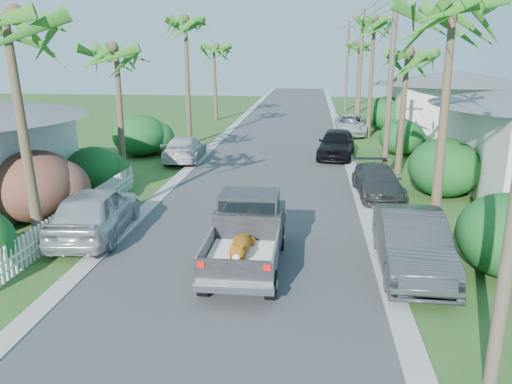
# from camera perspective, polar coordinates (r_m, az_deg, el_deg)

# --- Properties ---
(ground) EXTENTS (120.00, 120.00, 0.00)m
(ground) POSITION_cam_1_polar(r_m,az_deg,el_deg) (12.31, -4.39, -13.56)
(ground) COLOR #2E5620
(ground) RESTS_ON ground
(road) EXTENTS (8.00, 100.00, 0.02)m
(road) POSITION_cam_1_polar(r_m,az_deg,el_deg) (36.10, 2.92, 6.17)
(road) COLOR #38383A
(road) RESTS_ON ground
(curb_left) EXTENTS (0.60, 100.00, 0.06)m
(curb_left) POSITION_cam_1_polar(r_m,az_deg,el_deg) (36.59, -3.86, 6.31)
(curb_left) COLOR #A5A39E
(curb_left) RESTS_ON ground
(curb_right) EXTENTS (0.60, 100.00, 0.06)m
(curb_right) POSITION_cam_1_polar(r_m,az_deg,el_deg) (36.10, 9.78, 5.99)
(curb_right) COLOR #A5A39E
(curb_right) RESTS_ON ground
(pickup_truck) EXTENTS (1.98, 5.12, 2.06)m
(pickup_truck) POSITION_cam_1_polar(r_m,az_deg,el_deg) (14.58, -0.90, -4.33)
(pickup_truck) COLOR black
(pickup_truck) RESTS_ON ground
(parked_car_rn) EXTENTS (1.88, 5.07, 1.66)m
(parked_car_rn) POSITION_cam_1_polar(r_m,az_deg,el_deg) (14.72, 17.38, -5.64)
(parked_car_rn) COLOR #303335
(parked_car_rn) RESTS_ON ground
(parked_car_rm) EXTENTS (2.05, 4.51, 1.28)m
(parked_car_rm) POSITION_cam_1_polar(r_m,az_deg,el_deg) (21.99, 13.72, 1.15)
(parked_car_rm) COLOR #2C2F31
(parked_car_rm) RESTS_ON ground
(parked_car_rf) EXTENTS (2.57, 5.07, 1.65)m
(parked_car_rf) POSITION_cam_1_polar(r_m,az_deg,el_deg) (29.64, 9.17, 5.48)
(parked_car_rf) COLOR black
(parked_car_rf) RESTS_ON ground
(parked_car_rd) EXTENTS (2.80, 5.41, 1.46)m
(parked_car_rd) POSITION_cam_1_polar(r_m,az_deg,el_deg) (38.28, 10.70, 7.55)
(parked_car_rd) COLOR silver
(parked_car_rd) RESTS_ON ground
(parked_car_ln) EXTENTS (2.50, 5.22, 1.72)m
(parked_car_ln) POSITION_cam_1_polar(r_m,az_deg,el_deg) (17.53, -17.88, -2.14)
(parked_car_ln) COLOR silver
(parked_car_ln) RESTS_ON ground
(parked_car_lf) EXTENTS (2.26, 4.92, 1.39)m
(parked_car_lf) POSITION_cam_1_polar(r_m,az_deg,el_deg) (28.67, -8.15, 4.91)
(parked_car_lf) COLOR silver
(parked_car_lf) RESTS_ON ground
(palm_l_a) EXTENTS (4.40, 4.40, 8.20)m
(palm_l_a) POSITION_cam_1_polar(r_m,az_deg,el_deg) (15.89, -26.45, 17.51)
(palm_l_a) COLOR brown
(palm_l_a) RESTS_ON ground
(palm_l_b) EXTENTS (4.40, 4.40, 7.40)m
(palm_l_b) POSITION_cam_1_polar(r_m,az_deg,el_deg) (24.22, -15.81, 15.50)
(palm_l_b) COLOR brown
(palm_l_b) RESTS_ON ground
(palm_l_c) EXTENTS (4.40, 4.40, 9.20)m
(palm_l_c) POSITION_cam_1_polar(r_m,az_deg,el_deg) (33.57, -8.08, 18.86)
(palm_l_c) COLOR brown
(palm_l_c) RESTS_ON ground
(palm_l_d) EXTENTS (4.40, 4.40, 7.70)m
(palm_l_d) POSITION_cam_1_polar(r_m,az_deg,el_deg) (45.35, -4.81, 16.25)
(palm_l_d) COLOR brown
(palm_l_d) RESTS_ON ground
(palm_r_a) EXTENTS (4.40, 4.40, 8.70)m
(palm_r_a) POSITION_cam_1_polar(r_m,az_deg,el_deg) (17.12, 21.83, 19.42)
(palm_r_a) COLOR brown
(palm_r_a) RESTS_ON ground
(palm_r_b) EXTENTS (4.40, 4.40, 7.20)m
(palm_r_b) POSITION_cam_1_polar(r_m,az_deg,el_deg) (25.93, 16.92, 14.97)
(palm_r_b) COLOR brown
(palm_r_b) RESTS_ON ground
(palm_r_c) EXTENTS (4.40, 4.40, 9.40)m
(palm_r_c) POSITION_cam_1_polar(r_m,az_deg,el_deg) (36.82, 13.42, 18.62)
(palm_r_c) COLOR brown
(palm_r_c) RESTS_ON ground
(palm_r_d) EXTENTS (4.40, 4.40, 8.00)m
(palm_r_d) POSITION_cam_1_polar(r_m,az_deg,el_deg) (50.73, 11.77, 16.27)
(palm_r_d) COLOR brown
(palm_r_d) RESTS_ON ground
(shrub_l_b) EXTENTS (3.00, 3.30, 2.60)m
(shrub_l_b) POSITION_cam_1_polar(r_m,az_deg,el_deg) (19.83, -23.83, 0.63)
(shrub_l_b) COLOR #9D163A
(shrub_l_b) RESTS_ON ground
(shrub_l_c) EXTENTS (2.40, 2.64, 2.00)m
(shrub_l_c) POSITION_cam_1_polar(r_m,az_deg,el_deg) (23.17, -18.06, 2.47)
(shrub_l_c) COLOR #154C1E
(shrub_l_c) RESTS_ON ground
(shrub_l_d) EXTENTS (3.20, 3.52, 2.40)m
(shrub_l_d) POSITION_cam_1_polar(r_m,az_deg,el_deg) (30.64, -13.08, 6.31)
(shrub_l_d) COLOR #154C1E
(shrub_l_d) RESTS_ON ground
(shrub_r_a) EXTENTS (2.80, 3.08, 2.30)m
(shrub_r_a) POSITION_cam_1_polar(r_m,az_deg,el_deg) (15.40, 26.98, -4.45)
(shrub_r_a) COLOR #154C1E
(shrub_r_a) RESTS_ON ground
(shrub_r_b) EXTENTS (3.00, 3.30, 2.50)m
(shrub_r_b) POSITION_cam_1_polar(r_m,az_deg,el_deg) (22.78, 20.70, 2.66)
(shrub_r_b) COLOR #154C1E
(shrub_r_b) RESTS_ON ground
(shrub_r_c) EXTENTS (2.60, 2.86, 2.10)m
(shrub_r_c) POSITION_cam_1_polar(r_m,az_deg,el_deg) (31.40, 16.24, 6.04)
(shrub_r_c) COLOR #154C1E
(shrub_r_c) RESTS_ON ground
(shrub_r_d) EXTENTS (3.20, 3.52, 2.60)m
(shrub_r_d) POSITION_cam_1_polar(r_m,az_deg,el_deg) (41.23, 14.68, 8.69)
(shrub_r_d) COLOR #154C1E
(shrub_r_d) RESTS_ON ground
(picket_fence) EXTENTS (0.10, 11.00, 1.00)m
(picket_fence) POSITION_cam_1_polar(r_m,az_deg,el_deg) (18.78, -19.54, -2.26)
(picket_fence) COLOR white
(picket_fence) RESTS_ON ground
(house_right_far) EXTENTS (9.00, 8.00, 4.60)m
(house_right_far) POSITION_cam_1_polar(r_m,az_deg,el_deg) (42.16, 21.58, 9.38)
(house_right_far) COLOR silver
(house_right_far) RESTS_ON ground
(utility_pole_b) EXTENTS (1.60, 0.26, 9.00)m
(utility_pole_b) POSITION_cam_1_polar(r_m,az_deg,el_deg) (23.83, 15.10, 11.83)
(utility_pole_b) COLOR brown
(utility_pole_b) RESTS_ON ground
(utility_pole_c) EXTENTS (1.60, 0.26, 9.00)m
(utility_pole_c) POSITION_cam_1_polar(r_m,az_deg,el_deg) (38.72, 11.83, 13.35)
(utility_pole_c) COLOR brown
(utility_pole_c) RESTS_ON ground
(utility_pole_d) EXTENTS (1.60, 0.26, 9.00)m
(utility_pole_d) POSITION_cam_1_polar(r_m,az_deg,el_deg) (53.67, 10.36, 14.01)
(utility_pole_d) COLOR brown
(utility_pole_d) RESTS_ON ground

